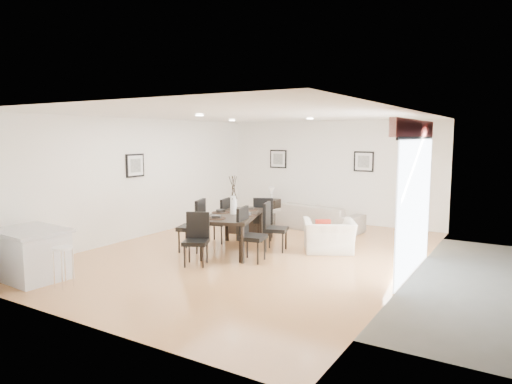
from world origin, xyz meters
The scene contains 26 objects.
ground centered at (0.00, 0.00, 0.00)m, with size 8.00×8.00×0.00m, color tan.
wall_back centered at (0.00, 4.00, 1.35)m, with size 6.00×0.04×2.70m, color white.
wall_front centered at (0.00, -4.00, 1.35)m, with size 6.00×0.04×2.70m, color white.
wall_left centered at (-3.00, 0.00, 1.35)m, with size 0.04×8.00×2.70m, color white.
wall_right centered at (3.00, 0.00, 1.35)m, with size 0.04×8.00×2.70m, color white.
ceiling centered at (0.00, 0.00, 2.70)m, with size 6.00×8.00×0.02m, color white.
sofa centered at (0.16, 2.81, 0.32)m, with size 2.18×0.85×0.64m, color gray.
armchair centered at (1.23, 0.89, 0.32)m, with size 0.99×0.86×0.64m, color beige.
dining_table centered at (-0.44, -0.03, 0.68)m, with size 1.45×2.01×0.75m.
dining_chair_wnear centered at (-1.08, -0.46, 0.59)m, with size 0.60×0.60×1.06m.
dining_chair_wfar centered at (-1.08, 0.43, 0.54)m, with size 0.51×0.51×0.97m.
dining_chair_enear centered at (0.20, -0.50, 0.56)m, with size 0.52×0.52×1.00m.
dining_chair_efar centered at (0.20, 0.40, 0.55)m, with size 0.55×0.55×0.98m.
dining_chair_head centered at (-0.47, -1.17, 0.52)m, with size 0.56×0.56×0.94m.
dining_chair_foot centered at (-0.40, 1.10, 0.54)m, with size 0.57×0.57×0.96m.
vase centered at (-0.44, -0.03, 1.07)m, with size 1.00×1.53×0.78m.
coffee_table centered at (-1.11, 1.69, 0.22)m, with size 1.08×0.65×0.43m, color black.
side_table centered at (-1.58, 3.57, 0.27)m, with size 0.40×0.40×0.54m, color black.
table_lamp centered at (-1.58, 3.57, 0.76)m, with size 0.18×0.18×0.34m.
cushion centered at (1.14, 0.80, 0.51)m, with size 0.30×0.09×0.30m, color #A32315.
kitchen_island centered at (-2.23, -3.23, 0.41)m, with size 1.23×0.98×0.82m.
bar_stool centered at (-1.42, -3.23, 0.54)m, with size 0.29×0.29×0.63m.
framed_print_back_left centered at (-1.60, 3.97, 1.65)m, with size 0.52×0.04×0.52m.
framed_print_back_right centered at (0.90, 3.97, 1.65)m, with size 0.52×0.04×0.52m.
framed_print_left_wall centered at (-2.97, -0.20, 1.65)m, with size 0.04×0.52×0.52m.
sliding_door centered at (2.96, 0.30, 1.66)m, with size 0.12×2.70×2.57m.
Camera 1 is at (4.61, -7.48, 2.31)m, focal length 32.00 mm.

